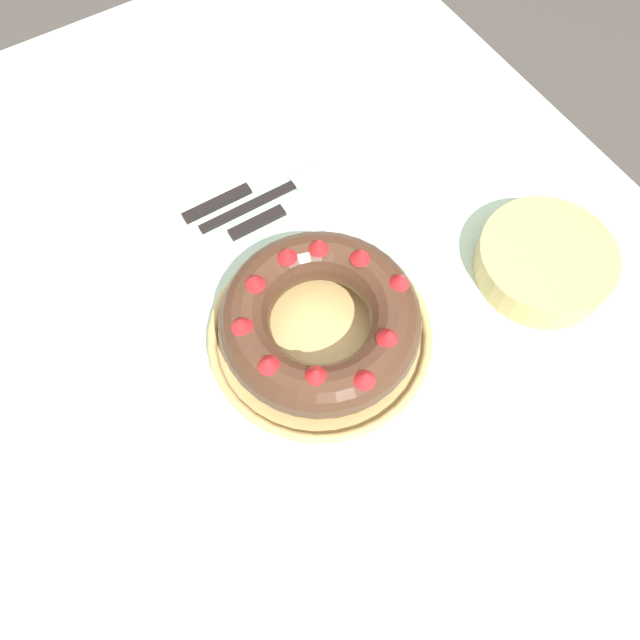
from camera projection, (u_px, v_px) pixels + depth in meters
ground_plane at (306, 468)px, 1.47m from camera, size 8.00×8.00×0.00m
dining_table at (297, 357)px, 0.87m from camera, size 1.38×1.08×0.76m
serving_dish at (320, 335)px, 0.78m from camera, size 0.28×0.28×0.02m
bundt_cake at (320, 320)px, 0.74m from camera, size 0.24×0.24×0.08m
fork at (276, 193)px, 0.89m from camera, size 0.02×0.21×0.01m
serving_knife at (247, 189)px, 0.89m from camera, size 0.02×0.23×0.01m
cake_knife at (281, 211)px, 0.87m from camera, size 0.02×0.19×0.01m
side_bowl at (545, 261)px, 0.81m from camera, size 0.18×0.18×0.05m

